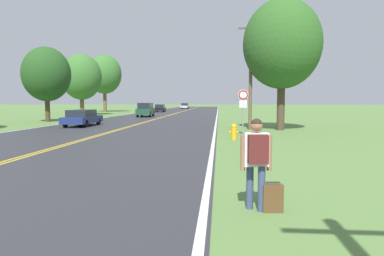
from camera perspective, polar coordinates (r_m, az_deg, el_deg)
The scene contains 13 objects.
hitchhiker_person at distance 6.43m, azimuth 10.70°, elevation -4.39°, with size 0.58×0.42×1.72m.
suitcase at distance 6.58m, azimuth 13.27°, elevation -11.29°, with size 0.38×0.20×0.57m.
fire_hydrant at distance 18.17m, azimuth 7.00°, elevation -0.59°, with size 0.47×0.31×0.85m.
traffic_sign at distance 20.59m, azimuth 8.52°, elevation 4.51°, with size 0.60×0.10×2.71m.
utility_pole_midground at distance 24.69m, azimuth 9.75°, elevation 9.02°, with size 1.80×0.24×7.71m.
tree_behind_sign at distance 25.01m, azimuth 14.78°, elevation 13.33°, with size 5.35×5.35×9.04m.
tree_mid_treeline at distance 67.05m, azimuth -14.40°, elevation 8.64°, with size 6.36×6.36×10.71m.
tree_right_cluster at distance 36.71m, azimuth -23.10°, elevation 8.23°, with size 4.61×4.61×7.31m.
tree_far_back at distance 52.73m, azimuth -17.97°, elevation 8.09°, with size 5.77×5.77×8.86m.
car_dark_blue_sedan_nearest at distance 29.20m, azimuth -17.81°, elevation 1.67°, with size 1.92×4.82×1.33m.
car_dark_green_van_approaching at distance 44.88m, azimuth -7.75°, elevation 3.09°, with size 1.94×4.53×1.81m.
car_black_sedan_mid_near at distance 64.62m, azimuth -5.35°, elevation 3.33°, with size 1.87×4.50×1.41m.
car_silver_sedan_mid_far at distance 91.40m, azimuth -1.20°, elevation 3.71°, with size 1.98×4.54×1.48m.
Camera 1 is at (7.10, -3.45, 2.04)m, focal length 32.00 mm.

